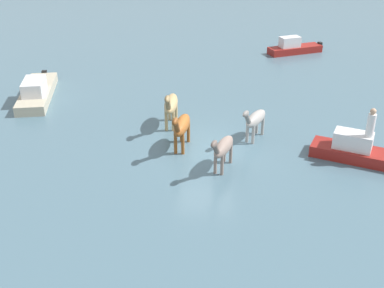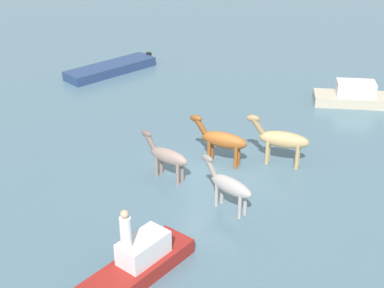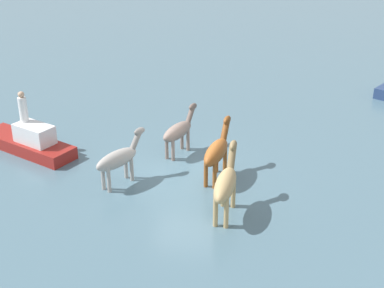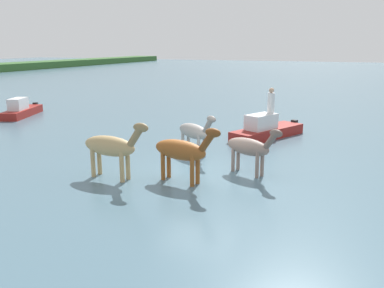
% 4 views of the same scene
% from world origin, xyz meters
% --- Properties ---
extents(ground_plane, '(194.25, 194.25, 0.00)m').
position_xyz_m(ground_plane, '(0.00, 0.00, 0.00)').
color(ground_plane, '#476675').
extents(horse_dark_mare, '(1.43, 2.10, 1.74)m').
position_xyz_m(horse_dark_mare, '(2.19, 1.06, 0.96)').
color(horse_dark_mare, '#9E9993').
rests_on(horse_dark_mare, ground_plane).
extents(horse_pinto_flank, '(0.92, 2.47, 1.90)m').
position_xyz_m(horse_pinto_flank, '(-1.00, 0.15, 1.05)').
color(horse_pinto_flank, brown).
rests_on(horse_pinto_flank, ground_plane).
extents(horse_gray_outer, '(1.17, 2.16, 1.71)m').
position_xyz_m(horse_gray_outer, '(0.65, -1.60, 0.94)').
color(horse_gray_outer, gray).
rests_on(horse_gray_outer, ground_plane).
extents(horse_dun_straggler, '(0.74, 2.55, 1.97)m').
position_xyz_m(horse_dun_straggler, '(-1.56, 2.42, 1.09)').
color(horse_dun_straggler, tan).
rests_on(horse_dun_straggler, ground_plane).
extents(boat_dinghy_port, '(4.33, 2.83, 1.33)m').
position_xyz_m(boat_dinghy_port, '(6.37, -0.88, 0.31)').
color(boat_dinghy_port, maroon).
rests_on(boat_dinghy_port, ground_plane).
extents(boat_motor_center, '(2.11, 5.50, 1.36)m').
position_xyz_m(boat_motor_center, '(-8.86, 5.87, 0.32)').
color(boat_motor_center, '#B7AD93').
rests_on(boat_motor_center, ground_plane).
extents(boat_tender_starboard, '(5.51, 4.25, 0.77)m').
position_xyz_m(boat_tender_starboard, '(-10.26, -8.34, 0.18)').
color(boat_tender_starboard, navy).
rests_on(boat_tender_starboard, ground_plane).
extents(person_boatman_standing, '(0.32, 0.32, 1.19)m').
position_xyz_m(person_boatman_standing, '(6.47, -1.01, 1.73)').
color(person_boatman_standing, silver).
rests_on(person_boatman_standing, boat_dinghy_port).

